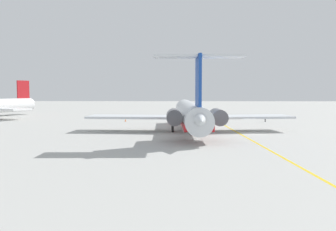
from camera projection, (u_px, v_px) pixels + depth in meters
ground at (250, 134)px, 64.13m from camera, size 350.00×350.00×0.00m
main_jetliner at (190, 113)px, 65.93m from camera, size 42.42×37.72×12.37m
ground_crew_near_nose at (265, 117)px, 87.15m from camera, size 0.37×0.29×1.73m
safety_cone_nose at (126, 120)px, 88.28m from camera, size 0.40×0.40×0.55m
taxiway_centreline at (236, 132)px, 67.18m from camera, size 99.55×4.81×0.01m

